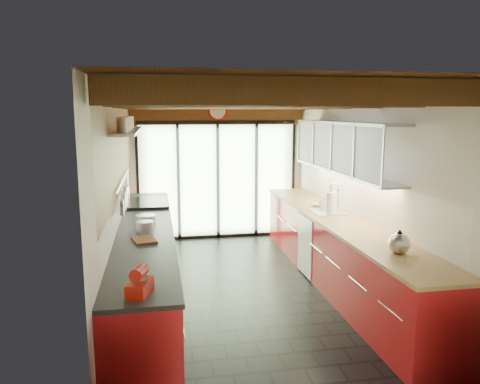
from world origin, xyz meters
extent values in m
plane|color=black|center=(0.00, 0.00, 0.00)|extent=(5.50, 5.50, 0.00)
plane|color=silver|center=(0.00, 2.75, 1.30)|extent=(3.20, 0.00, 3.20)
plane|color=silver|center=(0.00, -2.75, 1.30)|extent=(3.20, 0.00, 3.20)
plane|color=silver|center=(-1.60, 0.00, 1.30)|extent=(0.00, 5.50, 5.50)
plane|color=silver|center=(1.60, 0.00, 1.30)|extent=(0.00, 5.50, 5.50)
plane|color=#472814|center=(0.00, 0.00, 2.60)|extent=(5.50, 5.50, 0.00)
cube|color=#593316|center=(0.00, -2.25, 2.48)|extent=(3.14, 0.14, 0.22)
cube|color=#593316|center=(0.00, -1.35, 2.48)|extent=(3.14, 0.14, 0.22)
cube|color=#593316|center=(0.00, -0.45, 2.48)|extent=(3.14, 0.14, 0.22)
cube|color=#593316|center=(0.00, 0.45, 2.48)|extent=(3.14, 0.14, 0.22)
cube|color=#593316|center=(0.00, 1.35, 2.48)|extent=(3.14, 0.14, 0.22)
cube|color=#593316|center=(0.00, 2.25, 2.48)|extent=(3.14, 0.14, 0.22)
cube|color=brown|center=(0.00, 2.71, 2.35)|extent=(3.14, 0.06, 0.50)
plane|color=brown|center=(-1.57, 0.20, 1.98)|extent=(0.00, 4.90, 4.90)
plane|color=#C6EAAD|center=(0.00, 2.73, 1.08)|extent=(2.90, 0.00, 2.90)
cube|color=black|center=(-1.45, 2.72, 1.07)|extent=(0.05, 0.04, 2.15)
cube|color=black|center=(1.45, 2.72, 1.07)|extent=(0.05, 0.04, 2.15)
cube|color=black|center=(0.00, 2.69, 1.07)|extent=(0.06, 0.05, 2.15)
cube|color=black|center=(0.00, 2.69, 2.15)|extent=(2.90, 0.05, 0.06)
cylinder|color=red|center=(0.00, 2.67, 2.35)|extent=(0.34, 0.04, 0.34)
cylinder|color=beige|center=(0.00, 2.65, 2.35)|extent=(0.28, 0.02, 0.28)
cube|color=#B2171B|center=(-1.28, 0.00, 0.44)|extent=(0.65, 5.00, 0.88)
cube|color=black|center=(-1.28, 0.00, 0.90)|extent=(0.68, 5.00, 0.04)
cube|color=silver|center=(-1.28, 1.45, 0.44)|extent=(0.66, 0.90, 0.90)
cube|color=black|center=(-1.28, 1.45, 0.93)|extent=(0.65, 0.90, 0.06)
cube|color=#B2171B|center=(1.28, 0.00, 0.44)|extent=(0.65, 5.00, 0.88)
cube|color=tan|center=(1.28, 0.00, 0.90)|extent=(0.68, 5.00, 0.04)
cube|color=white|center=(0.95, 0.40, 0.44)|extent=(0.02, 0.60, 0.84)
cube|color=silver|center=(1.28, 0.40, 0.93)|extent=(0.45, 0.52, 0.02)
cylinder|color=silver|center=(1.42, 0.40, 1.10)|extent=(0.02, 0.02, 0.34)
torus|color=silver|center=(1.36, 0.40, 1.27)|extent=(0.14, 0.02, 0.14)
plane|color=silver|center=(1.26, 0.30, 1.85)|extent=(0.00, 3.00, 3.00)
cube|color=#9EA0A5|center=(1.43, 0.30, 1.51)|extent=(0.34, 3.00, 0.03)
cube|color=#9EA0A5|center=(1.43, 0.30, 2.19)|extent=(0.34, 3.00, 0.03)
cylinder|color=silver|center=(-1.54, 0.30, 1.47)|extent=(0.02, 2.20, 0.02)
cube|color=silver|center=(-1.45, 0.20, 2.10)|extent=(0.28, 2.60, 0.03)
cylinder|color=silver|center=(-1.50, -0.60, 1.29)|extent=(0.04, 0.18, 0.18)
cylinder|color=silver|center=(-1.50, -0.25, 1.29)|extent=(0.04, 0.22, 0.22)
cylinder|color=silver|center=(-1.50, 0.10, 1.29)|extent=(0.04, 0.26, 0.26)
cylinder|color=silver|center=(-1.50, 0.45, 1.29)|extent=(0.04, 0.18, 0.18)
cube|color=red|center=(-1.27, -2.25, 0.98)|extent=(0.22, 0.30, 0.11)
cylinder|color=red|center=(-1.27, -2.27, 1.11)|extent=(0.15, 0.19, 0.10)
cylinder|color=silver|center=(-1.27, -2.20, 1.01)|extent=(0.17, 0.17, 0.11)
cylinder|color=silver|center=(-1.27, -0.28, 0.99)|extent=(0.27, 0.27, 0.13)
cylinder|color=silver|center=(-1.27, 0.22, 0.97)|extent=(0.26, 0.26, 0.10)
cube|color=brown|center=(-1.27, -0.70, 0.93)|extent=(0.30, 0.37, 0.03)
sphere|color=silver|center=(1.27, -1.60, 1.03)|extent=(0.24, 0.24, 0.22)
cone|color=black|center=(1.27, -1.60, 1.15)|extent=(0.09, 0.09, 0.06)
cylinder|color=silver|center=(1.27, -1.48, 1.04)|extent=(0.03, 0.08, 0.05)
cylinder|color=white|center=(1.27, 0.29, 1.07)|extent=(0.16, 0.16, 0.30)
cylinder|color=silver|center=(1.27, 0.29, 1.25)|extent=(0.03, 0.03, 0.06)
imported|color=silver|center=(1.27, 0.63, 1.01)|extent=(0.10, 0.10, 0.18)
imported|color=silver|center=(1.27, 0.79, 0.94)|extent=(0.22, 0.22, 0.05)
camera|label=1|loc=(-1.11, -5.79, 2.32)|focal=35.00mm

